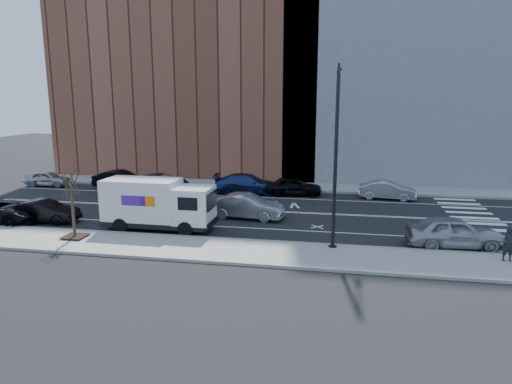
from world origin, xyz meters
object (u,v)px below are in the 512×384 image
(fedex_van, at_px, (158,204))
(near_parked_front, at_px, (454,232))
(driving_sedan, at_px, (247,206))
(far_parked_b, at_px, (121,180))
(pedestrian, at_px, (509,244))
(far_parked_a, at_px, (48,179))

(fedex_van, bearing_deg, near_parked_front, -0.45)
(driving_sedan, bearing_deg, near_parked_front, -101.80)
(far_parked_b, xyz_separation_m, pedestrian, (26.50, -13.66, 0.20))
(far_parked_a, relative_size, driving_sedan, 0.83)
(far_parked_a, height_order, pedestrian, pedestrian)
(driving_sedan, xyz_separation_m, near_parked_front, (11.84, -3.79, 0.04))
(driving_sedan, bearing_deg, far_parked_a, 74.78)
(far_parked_a, xyz_separation_m, driving_sedan, (19.56, -7.57, 0.11))
(far_parked_a, xyz_separation_m, near_parked_front, (31.39, -11.36, 0.15))
(far_parked_a, distance_m, far_parked_b, 6.84)
(pedestrian, bearing_deg, far_parked_b, 148.28)
(far_parked_a, bearing_deg, driving_sedan, -114.39)
(near_parked_front, bearing_deg, far_parked_b, 60.01)
(near_parked_front, bearing_deg, pedestrian, -142.14)
(fedex_van, height_order, pedestrian, fedex_van)
(far_parked_b, relative_size, near_parked_front, 0.98)
(near_parked_front, bearing_deg, driving_sedan, 67.45)
(pedestrian, bearing_deg, near_parked_front, 128.21)
(far_parked_b, bearing_deg, pedestrian, -115.23)
(pedestrian, bearing_deg, driving_sedan, 152.37)
(far_parked_a, distance_m, driving_sedan, 20.97)
(driving_sedan, distance_m, pedestrian, 14.99)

